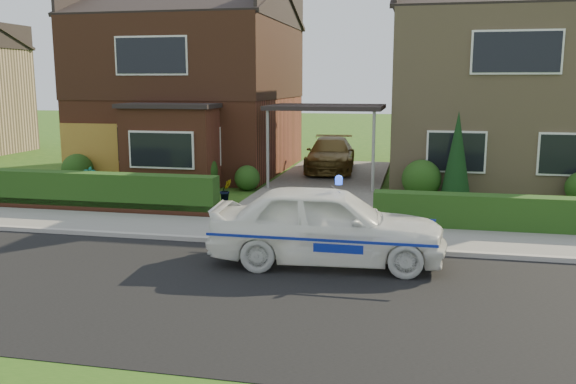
# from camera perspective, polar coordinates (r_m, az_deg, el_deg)

# --- Properties ---
(ground) EXTENTS (120.00, 120.00, 0.00)m
(ground) POSITION_cam_1_polar(r_m,az_deg,el_deg) (10.55, -5.60, -9.35)
(ground) COLOR #244F15
(ground) RESTS_ON ground
(road) EXTENTS (60.00, 6.00, 0.02)m
(road) POSITION_cam_1_polar(r_m,az_deg,el_deg) (10.55, -5.60, -9.35)
(road) COLOR black
(road) RESTS_ON ground
(kerb) EXTENTS (60.00, 0.16, 0.12)m
(kerb) POSITION_cam_1_polar(r_m,az_deg,el_deg) (13.33, -1.61, -4.83)
(kerb) COLOR #9E9993
(kerb) RESTS_ON ground
(sidewalk) EXTENTS (60.00, 2.00, 0.10)m
(sidewalk) POSITION_cam_1_polar(r_m,az_deg,el_deg) (14.33, -0.61, -3.80)
(sidewalk) COLOR slate
(sidewalk) RESTS_ON ground
(driveway) EXTENTS (3.80, 12.00, 0.12)m
(driveway) POSITION_cam_1_polar(r_m,az_deg,el_deg) (20.97, 3.55, 0.71)
(driveway) COLOR #666059
(driveway) RESTS_ON ground
(house_left) EXTENTS (7.50, 9.53, 7.25)m
(house_left) POSITION_cam_1_polar(r_m,az_deg,el_deg) (24.98, -8.78, 10.78)
(house_left) COLOR brown
(house_left) RESTS_ON ground
(house_right) EXTENTS (7.50, 8.06, 7.25)m
(house_right) POSITION_cam_1_polar(r_m,az_deg,el_deg) (23.60, 19.08, 10.03)
(house_right) COLOR #9E8460
(house_right) RESTS_ON ground
(carport_link) EXTENTS (3.80, 3.00, 2.77)m
(carport_link) POSITION_cam_1_polar(r_m,az_deg,el_deg) (20.65, 3.61, 7.81)
(carport_link) COLOR black
(carport_link) RESTS_ON ground
(garage_door) EXTENTS (2.20, 0.10, 2.10)m
(garage_door) POSITION_cam_1_polar(r_m,az_deg,el_deg) (22.61, -18.03, 3.46)
(garage_door) COLOR #985F21
(garage_door) RESTS_ON ground
(dwarf_wall) EXTENTS (7.70, 0.25, 0.36)m
(dwarf_wall) POSITION_cam_1_polar(r_m,az_deg,el_deg) (17.54, -18.53, -1.29)
(dwarf_wall) COLOR brown
(dwarf_wall) RESTS_ON ground
(hedge_left) EXTENTS (7.50, 0.55, 0.90)m
(hedge_left) POSITION_cam_1_polar(r_m,az_deg,el_deg) (17.70, -18.25, -1.77)
(hedge_left) COLOR #183B12
(hedge_left) RESTS_ON ground
(hedge_right) EXTENTS (7.50, 0.55, 0.80)m
(hedge_right) POSITION_cam_1_polar(r_m,az_deg,el_deg) (15.46, 22.00, -3.71)
(hedge_right) COLOR #183B12
(hedge_right) RESTS_ON ground
(shrub_left_far) EXTENTS (1.08, 1.08, 1.08)m
(shrub_left_far) POSITION_cam_1_polar(r_m,az_deg,el_deg) (22.41, -19.10, 2.02)
(shrub_left_far) COLOR #183B12
(shrub_left_far) RESTS_ON ground
(shrub_left_mid) EXTENTS (1.32, 1.32, 1.32)m
(shrub_left_mid) POSITION_cam_1_polar(r_m,az_deg,el_deg) (20.25, -8.44, 2.00)
(shrub_left_mid) COLOR #183B12
(shrub_left_mid) RESTS_ON ground
(shrub_left_near) EXTENTS (0.84, 0.84, 0.84)m
(shrub_left_near) POSITION_cam_1_polar(r_m,az_deg,el_deg) (20.06, -3.84, 1.32)
(shrub_left_near) COLOR #183B12
(shrub_left_near) RESTS_ON ground
(shrub_right_near) EXTENTS (1.20, 1.20, 1.20)m
(shrub_right_near) POSITION_cam_1_polar(r_m,az_deg,el_deg) (19.08, 12.38, 1.18)
(shrub_right_near) COLOR #183B12
(shrub_right_near) RESTS_ON ground
(conifer_a) EXTENTS (0.90, 0.90, 2.60)m
(conifer_a) POSITION_cam_1_polar(r_m,az_deg,el_deg) (18.82, 15.51, 3.08)
(conifer_a) COLOR black
(conifer_a) RESTS_ON ground
(police_car) EXTENTS (4.20, 4.70, 1.72)m
(police_car) POSITION_cam_1_polar(r_m,az_deg,el_deg) (11.93, 3.68, -3.10)
(police_car) COLOR white
(police_car) RESTS_ON ground
(driveway_car) EXTENTS (2.12, 4.52, 1.27)m
(driveway_car) POSITION_cam_1_polar(r_m,az_deg,el_deg) (23.71, 4.01, 3.52)
(driveway_car) COLOR brown
(driveway_car) RESTS_ON driveway
(potted_plant_a) EXTENTS (0.47, 0.37, 0.78)m
(potted_plant_a) POSITION_cam_1_polar(r_m,az_deg,el_deg) (20.98, -18.04, 1.14)
(potted_plant_a) COLOR gray
(potted_plant_a) RESTS_ON ground
(potted_plant_b) EXTENTS (0.47, 0.46, 0.67)m
(potted_plant_b) POSITION_cam_1_polar(r_m,az_deg,el_deg) (18.24, -5.84, 0.11)
(potted_plant_b) COLOR gray
(potted_plant_b) RESTS_ON ground
(potted_plant_c) EXTENTS (0.60, 0.60, 0.84)m
(potted_plant_c) POSITION_cam_1_polar(r_m,az_deg,el_deg) (16.72, -7.55, -0.55)
(potted_plant_c) COLOR gray
(potted_plant_c) RESTS_ON ground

